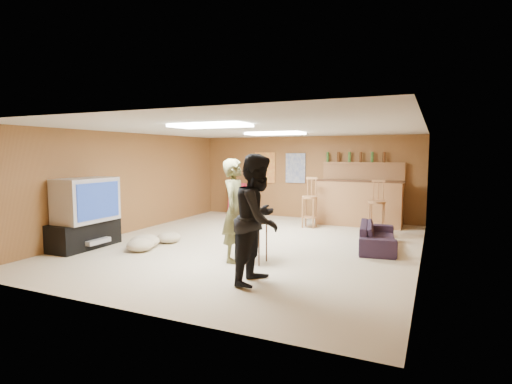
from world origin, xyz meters
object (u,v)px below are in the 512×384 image
at_px(bar_counter, 359,203).
at_px(sofa, 378,236).
at_px(tray_table, 251,241).
at_px(tv_body, 86,200).
at_px(person_olive, 235,210).
at_px(person_black, 258,219).

height_order(bar_counter, sofa, bar_counter).
bearing_deg(tray_table, sofa, 46.39).
height_order(tv_body, tray_table, tv_body).
bearing_deg(sofa, tv_body, 106.08).
relative_size(person_olive, tray_table, 2.44).
bearing_deg(bar_counter, sofa, -71.93).
bearing_deg(bar_counter, tray_table, -103.54).
bearing_deg(person_olive, person_black, -142.36).
xyz_separation_m(tv_body, bar_counter, (4.15, 4.45, -0.35)).
relative_size(tv_body, sofa, 0.69).
height_order(tv_body, person_black, person_black).
height_order(person_black, tray_table, person_black).
xyz_separation_m(bar_counter, person_olive, (-1.26, -4.10, 0.28)).
distance_m(tv_body, sofa, 5.40).
distance_m(person_olive, person_black, 1.14).
distance_m(tv_body, tray_table, 3.24).
bearing_deg(bar_counter, person_olive, -107.05).
bearing_deg(sofa, tray_table, 128.44).
relative_size(person_black, tray_table, 2.55).
distance_m(bar_counter, sofa, 2.41).
relative_size(tv_body, bar_counter, 0.55).
xyz_separation_m(person_olive, sofa, (2.00, 1.83, -0.60)).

